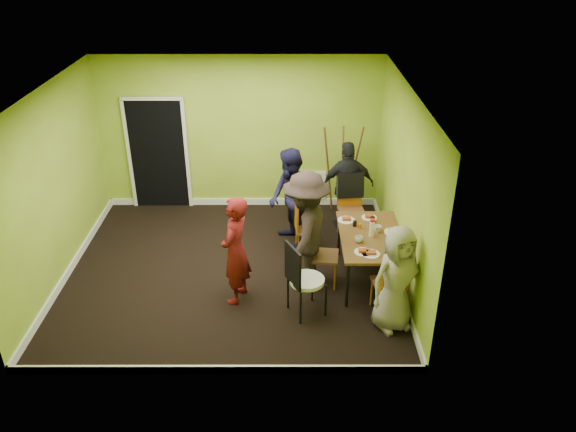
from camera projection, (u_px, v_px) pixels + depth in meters
name	position (u px, v px, depth m)	size (l,w,h in m)	color
ground	(233.00, 270.00, 8.66)	(5.00, 5.00, 0.00)	black
room_walls	(229.00, 212.00, 8.24)	(5.04, 4.54, 2.82)	olive
dining_table	(371.00, 238.00, 8.13)	(0.90, 1.50, 0.75)	black
chair_left_far	(302.00, 225.00, 8.92)	(0.39, 0.39, 0.85)	#CA7313
chair_left_near	(319.00, 250.00, 8.11)	(0.46, 0.45, 0.99)	#CA7313
chair_back_end	(350.00, 192.00, 9.36)	(0.48, 0.56, 1.08)	#CA7313
chair_front_end	(391.00, 281.00, 7.41)	(0.46, 0.47, 1.00)	#CA7313
chair_bentwood	(302.00, 276.00, 7.43)	(0.57, 0.56, 1.09)	black
easel	(341.00, 172.00, 9.85)	(0.69, 0.65, 1.73)	brown
plate_near_left	(346.00, 220.00, 8.50)	(0.26, 0.26, 0.01)	white
plate_near_right	(363.00, 252.00, 7.68)	(0.24, 0.24, 0.01)	white
plate_far_back	(369.00, 217.00, 8.57)	(0.23, 0.23, 0.01)	white
plate_far_front	(371.00, 254.00, 7.64)	(0.25, 0.25, 0.01)	white
plate_wall_back	(393.00, 232.00, 8.17)	(0.26, 0.26, 0.01)	white
plate_wall_front	(394.00, 240.00, 7.96)	(0.25, 0.25, 0.01)	white
thermos	(372.00, 229.00, 8.03)	(0.07, 0.07, 0.24)	white
blue_bottle	(388.00, 242.00, 7.76)	(0.07, 0.07, 0.18)	blue
orange_bottle	(360.00, 226.00, 8.27)	(0.03, 0.03, 0.08)	#CA7313
glass_mid	(355.00, 224.00, 8.33)	(0.06, 0.06, 0.08)	black
glass_back	(373.00, 219.00, 8.44)	(0.07, 0.07, 0.09)	black
glass_front	(388.00, 251.00, 7.62)	(0.07, 0.07, 0.10)	black
cup_a	(359.00, 239.00, 7.92)	(0.11, 0.11, 0.09)	white
cup_b	(378.00, 229.00, 8.18)	(0.10, 0.10, 0.10)	white
person_standing	(235.00, 250.00, 7.64)	(0.58, 0.38, 1.59)	#621012
person_left_far	(291.00, 200.00, 8.94)	(0.81, 0.63, 1.67)	#161433
person_left_near	(306.00, 231.00, 7.92)	(1.15, 0.66, 1.79)	black
person_back_end	(347.00, 186.00, 9.53)	(0.92, 0.38, 1.56)	black
person_front_end	(397.00, 279.00, 7.14)	(0.72, 0.47, 1.48)	gray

